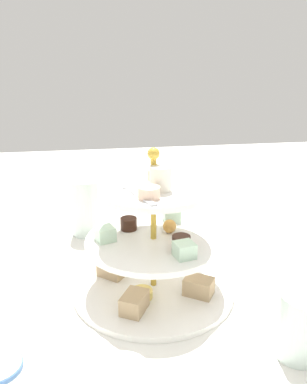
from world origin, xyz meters
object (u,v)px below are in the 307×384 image
Objects in this scene: water_glass_tall_right at (86,207)px; butter_knife_left at (257,234)px; tiered_serving_stand at (154,252)px; water_glass_mid_back at (300,326)px; teacup_with_saucer at (0,382)px.

butter_knife_left is (0.08, 0.40, -0.06)m from water_glass_tall_right.
water_glass_tall_right is at bearing -156.26° from tiered_serving_stand.
water_glass_tall_right is 0.54m from water_glass_mid_back.
water_glass_mid_back reaches higher than teacup_with_saucer.
teacup_with_saucer is 0.39m from water_glass_mid_back.
water_glass_tall_right is 0.41m from butter_knife_left.
teacup_with_saucer is at bearing -12.82° from water_glass_tall_right.
tiered_serving_stand reaches higher than butter_knife_left.
tiered_serving_stand is 2.16× the size of water_glass_tall_right.
tiered_serving_stand is 1.68× the size of butter_knife_left.
tiered_serving_stand reaches higher than teacup_with_saucer.
teacup_with_saucer reaches higher than butter_knife_left.
teacup_with_saucer is 0.53× the size of butter_knife_left.
water_glass_mid_back reaches higher than butter_knife_left.
water_glass_tall_right reaches higher than butter_knife_left.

